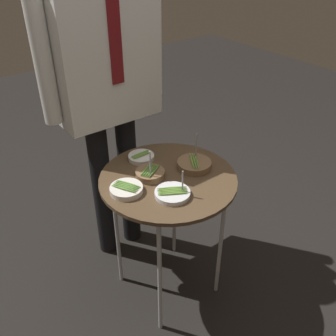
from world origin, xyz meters
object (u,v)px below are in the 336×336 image
object	(u,v)px
waiter_figure	(105,69)
serving_cart	(168,188)
bowl_asparagus_front_left	(173,193)
bowl_asparagus_front_center	(150,174)
bowl_asparagus_mid_left	(126,189)
bowl_asparagus_back_left	(194,164)
bowl_asparagus_far_rim	(141,157)

from	to	relation	value
waiter_figure	serving_cart	bearing A→B (deg)	-85.76
bowl_asparagus_front_left	bowl_asparagus_front_center	world-z (taller)	bowl_asparagus_front_center
bowl_asparagus_mid_left	bowl_asparagus_front_center	bearing A→B (deg)	12.43
bowl_asparagus_back_left	bowl_asparagus_front_left	bearing A→B (deg)	-152.33
bowl_asparagus_back_left	waiter_figure	world-z (taller)	waiter_figure
bowl_asparagus_front_left	waiter_figure	world-z (taller)	waiter_figure
bowl_asparagus_mid_left	bowl_asparagus_front_center	world-z (taller)	bowl_asparagus_front_center
waiter_figure	bowl_asparagus_front_left	bearing A→B (deg)	-93.27
bowl_asparagus_front_left	bowl_asparagus_front_center	bearing A→B (deg)	88.74
bowl_asparagus_front_center	waiter_figure	distance (m)	0.55
bowl_asparagus_front_center	serving_cart	bearing A→B (deg)	-39.30
bowl_asparagus_back_left	bowl_asparagus_front_center	xyz separation A→B (m)	(-0.21, 0.06, 0.00)
serving_cart	bowl_asparagus_far_rim	bearing A→B (deg)	93.04
bowl_asparagus_front_left	bowl_asparagus_mid_left	size ratio (longest dim) A/B	1.07
bowl_asparagus_far_rim	bowl_asparagus_front_center	bearing A→B (deg)	-108.87
serving_cart	bowl_asparagus_front_left	world-z (taller)	bowl_asparagus_front_left
bowl_asparagus_front_left	bowl_asparagus_front_center	xyz separation A→B (m)	(0.00, 0.17, 0.01)
bowl_asparagus_back_left	bowl_asparagus_front_center	distance (m)	0.22
serving_cart	bowl_asparagus_back_left	size ratio (longest dim) A/B	4.55
serving_cart	waiter_figure	distance (m)	0.64
bowl_asparagus_front_left	waiter_figure	distance (m)	0.69
bowl_asparagus_front_left	waiter_figure	size ratio (longest dim) A/B	0.09
serving_cart	bowl_asparagus_front_center	world-z (taller)	bowl_asparagus_front_center
bowl_asparagus_back_left	waiter_figure	xyz separation A→B (m)	(-0.18, 0.46, 0.37)
bowl_asparagus_back_left	waiter_figure	distance (m)	0.62
serving_cart	bowl_asparagus_front_center	size ratio (longest dim) A/B	4.69
bowl_asparagus_front_left	bowl_asparagus_back_left	bearing A→B (deg)	27.67
bowl_asparagus_back_left	serving_cart	bearing A→B (deg)	177.19
serving_cart	waiter_figure	bearing A→B (deg)	94.24
bowl_asparagus_back_left	bowl_asparagus_front_center	size ratio (longest dim) A/B	1.03
bowl_asparagus_far_rim	bowl_asparagus_back_left	bearing A→B (deg)	-52.71
bowl_asparagus_mid_left	bowl_asparagus_front_center	xyz separation A→B (m)	(0.15, 0.03, 0.00)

